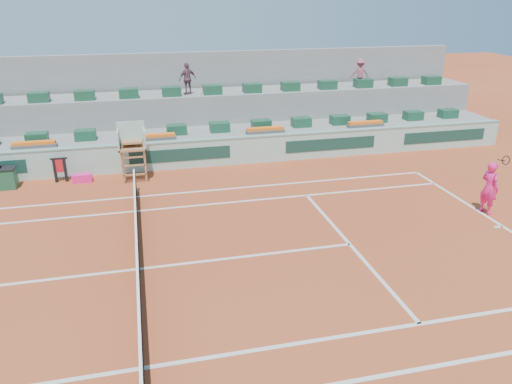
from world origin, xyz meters
TOP-DOWN VIEW (x-y plane):
  - ground at (0.00, 0.00)m, footprint 90.00×90.00m
  - seating_tier_lower at (0.00, 10.70)m, footprint 36.00×4.00m
  - seating_tier_upper at (0.00, 12.30)m, footprint 36.00×2.40m
  - stadium_back_wall at (0.00, 13.90)m, footprint 36.00×0.40m
  - player_bag at (-2.11, 7.65)m, footprint 0.78×0.35m
  - spectator_mid at (2.83, 11.86)m, footprint 0.98×0.70m
  - spectator_right at (11.83, 11.82)m, footprint 1.07×0.80m
  - court_lines at (0.00, 0.00)m, footprint 23.89×11.09m
  - tennis_net at (0.00, 0.00)m, footprint 0.10×11.97m
  - advertising_hoarding at (0.02, 8.50)m, footprint 36.00×0.34m
  - umpire_chair at (0.00, 7.50)m, footprint 1.10×0.90m
  - seat_row_lower at (0.00, 9.80)m, footprint 32.90×0.60m
  - seat_row_upper at (0.00, 11.70)m, footprint 32.90×0.60m
  - flower_planters at (-1.50, 9.00)m, footprint 26.80×0.36m
  - drink_cooler_a at (-4.96, 7.64)m, footprint 0.76×0.66m
  - towel_rack at (-2.96, 7.89)m, footprint 0.66×0.11m
  - tennis_player at (12.04, 1.12)m, footprint 0.59×0.95m

SIDE VIEW (x-z plane):
  - ground at x=0.00m, z-range 0.00..0.00m
  - court_lines at x=0.00m, z-range 0.00..0.01m
  - player_bag at x=-2.11m, z-range 0.00..0.35m
  - drink_cooler_a at x=-4.96m, z-range 0.00..0.84m
  - tennis_net at x=0.00m, z-range -0.02..1.08m
  - seating_tier_lower at x=0.00m, z-range 0.00..1.20m
  - towel_rack at x=-2.96m, z-range 0.09..1.12m
  - advertising_hoarding at x=0.02m, z-range 0.00..1.26m
  - tennis_player at x=12.04m, z-range -0.19..2.09m
  - seating_tier_upper at x=0.00m, z-range 0.00..2.60m
  - flower_planters at x=-1.50m, z-range 1.19..1.47m
  - seat_row_lower at x=0.00m, z-range 1.20..1.64m
  - umpire_chair at x=0.00m, z-range 0.34..2.74m
  - stadium_back_wall at x=0.00m, z-range 0.00..4.40m
  - seat_row_upper at x=0.00m, z-range 2.60..3.04m
  - spectator_right at x=11.83m, z-range 2.60..4.07m
  - spectator_mid at x=2.83m, z-range 2.60..4.14m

